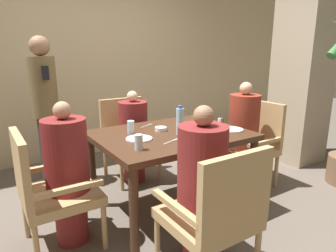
{
  "coord_description": "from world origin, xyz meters",
  "views": [
    {
      "loc": [
        -1.42,
        -2.15,
        1.46
      ],
      "look_at": [
        0.0,
        0.05,
        0.79
      ],
      "focal_mm": 32.0,
      "sensor_mm": 36.0,
      "label": 1
    }
  ],
  "objects_px": {
    "chair_far_side": "(128,136)",
    "glass_tall_mid": "(139,142)",
    "glass_tall_near": "(131,127)",
    "teacup_with_saucer": "(204,130)",
    "diner_in_near_chair": "(202,189)",
    "water_bottle": "(180,121)",
    "chair_left_side": "(48,188)",
    "standing_host": "(46,107)",
    "plate_main_right": "(204,123)",
    "plate_main_left": "(139,139)",
    "bowl_small": "(161,129)",
    "chair_near_corner": "(216,212)",
    "chair_right_side": "(252,141)",
    "diner_in_right_chair": "(243,134)",
    "plate_dessert_center": "(231,130)",
    "diner_in_left_chair": "(68,173)",
    "diner_in_far_chair": "(134,136)"
  },
  "relations": [
    {
      "from": "water_bottle",
      "to": "chair_near_corner",
      "type": "bearing_deg",
      "value": -109.96
    },
    {
      "from": "plate_main_left",
      "to": "glass_tall_near",
      "type": "bearing_deg",
      "value": 84.52
    },
    {
      "from": "diner_in_far_chair",
      "to": "water_bottle",
      "type": "bearing_deg",
      "value": -87.63
    },
    {
      "from": "diner_in_near_chair",
      "to": "water_bottle",
      "type": "height_order",
      "value": "diner_in_near_chair"
    },
    {
      "from": "chair_left_side",
      "to": "chair_near_corner",
      "type": "relative_size",
      "value": 1.0
    },
    {
      "from": "chair_far_side",
      "to": "water_bottle",
      "type": "relative_size",
      "value": 3.57
    },
    {
      "from": "chair_left_side",
      "to": "teacup_with_saucer",
      "type": "bearing_deg",
      "value": -7.61
    },
    {
      "from": "diner_in_far_chair",
      "to": "diner_in_near_chair",
      "type": "distance_m",
      "value": 1.55
    },
    {
      "from": "glass_tall_mid",
      "to": "chair_far_side",
      "type": "bearing_deg",
      "value": 68.59
    },
    {
      "from": "chair_left_side",
      "to": "diner_in_right_chair",
      "type": "bearing_deg",
      "value": 0.0
    },
    {
      "from": "diner_in_far_chair",
      "to": "plate_main_right",
      "type": "bearing_deg",
      "value": -55.85
    },
    {
      "from": "teacup_with_saucer",
      "to": "chair_left_side",
      "type": "bearing_deg",
      "value": 172.39
    },
    {
      "from": "standing_host",
      "to": "plate_main_left",
      "type": "xyz_separation_m",
      "value": [
        0.47,
        -1.28,
        -0.11
      ]
    },
    {
      "from": "diner_in_left_chair",
      "to": "bowl_small",
      "type": "bearing_deg",
      "value": 6.55
    },
    {
      "from": "teacup_with_saucer",
      "to": "water_bottle",
      "type": "bearing_deg",
      "value": 157.02
    },
    {
      "from": "chair_left_side",
      "to": "standing_host",
      "type": "xyz_separation_m",
      "value": [
        0.26,
        1.25,
        0.38
      ]
    },
    {
      "from": "diner_in_far_chair",
      "to": "glass_tall_near",
      "type": "height_order",
      "value": "diner_in_far_chair"
    },
    {
      "from": "plate_main_right",
      "to": "teacup_with_saucer",
      "type": "bearing_deg",
      "value": -128.25
    },
    {
      "from": "plate_main_left",
      "to": "glass_tall_near",
      "type": "distance_m",
      "value": 0.2
    },
    {
      "from": "bowl_small",
      "to": "glass_tall_mid",
      "type": "bearing_deg",
      "value": -138.29
    },
    {
      "from": "glass_tall_near",
      "to": "teacup_with_saucer",
      "type": "bearing_deg",
      "value": -30.65
    },
    {
      "from": "plate_main_left",
      "to": "diner_in_left_chair",
      "type": "bearing_deg",
      "value": 176.86
    },
    {
      "from": "plate_main_left",
      "to": "bowl_small",
      "type": "height_order",
      "value": "bowl_small"
    },
    {
      "from": "teacup_with_saucer",
      "to": "diner_in_right_chair",
      "type": "bearing_deg",
      "value": 14.33
    },
    {
      "from": "diner_in_right_chair",
      "to": "teacup_with_saucer",
      "type": "distance_m",
      "value": 0.73
    },
    {
      "from": "chair_right_side",
      "to": "diner_in_near_chair",
      "type": "xyz_separation_m",
      "value": [
        -1.33,
        -0.76,
        0.09
      ]
    },
    {
      "from": "chair_left_side",
      "to": "plate_main_left",
      "type": "distance_m",
      "value": 0.78
    },
    {
      "from": "plate_dessert_center",
      "to": "chair_near_corner",
      "type": "bearing_deg",
      "value": -138.76
    },
    {
      "from": "teacup_with_saucer",
      "to": "bowl_small",
      "type": "xyz_separation_m",
      "value": [
        -0.28,
        0.28,
        -0.01
      ]
    },
    {
      "from": "teacup_with_saucer",
      "to": "glass_tall_mid",
      "type": "relative_size",
      "value": 1.05
    },
    {
      "from": "bowl_small",
      "to": "water_bottle",
      "type": "height_order",
      "value": "water_bottle"
    },
    {
      "from": "diner_in_near_chair",
      "to": "water_bottle",
      "type": "relative_size",
      "value": 4.44
    },
    {
      "from": "chair_left_side",
      "to": "chair_right_side",
      "type": "xyz_separation_m",
      "value": [
        2.14,
        0.0,
        0.0
      ]
    },
    {
      "from": "diner_in_far_chair",
      "to": "glass_tall_mid",
      "type": "bearing_deg",
      "value": -114.1
    },
    {
      "from": "plate_main_right",
      "to": "teacup_with_saucer",
      "type": "height_order",
      "value": "teacup_with_saucer"
    },
    {
      "from": "chair_right_side",
      "to": "glass_tall_near",
      "type": "distance_m",
      "value": 1.43
    },
    {
      "from": "chair_far_side",
      "to": "chair_near_corner",
      "type": "distance_m",
      "value": 1.84
    },
    {
      "from": "diner_in_near_chair",
      "to": "water_bottle",
      "type": "bearing_deg",
      "value": 66.17
    },
    {
      "from": "glass_tall_mid",
      "to": "glass_tall_near",
      "type": "bearing_deg",
      "value": 71.33
    },
    {
      "from": "glass_tall_mid",
      "to": "chair_right_side",
      "type": "bearing_deg",
      "value": 10.06
    },
    {
      "from": "teacup_with_saucer",
      "to": "glass_tall_mid",
      "type": "distance_m",
      "value": 0.71
    },
    {
      "from": "water_bottle",
      "to": "glass_tall_near",
      "type": "distance_m",
      "value": 0.43
    },
    {
      "from": "chair_near_corner",
      "to": "standing_host",
      "type": "bearing_deg",
      "value": 104.12
    },
    {
      "from": "diner_in_left_chair",
      "to": "plate_main_right",
      "type": "xyz_separation_m",
      "value": [
        1.38,
        0.1,
        0.18
      ]
    },
    {
      "from": "glass_tall_mid",
      "to": "diner_in_right_chair",
      "type": "bearing_deg",
      "value": 11.09
    },
    {
      "from": "chair_far_side",
      "to": "glass_tall_mid",
      "type": "height_order",
      "value": "chair_far_side"
    },
    {
      "from": "bowl_small",
      "to": "glass_tall_near",
      "type": "distance_m",
      "value": 0.28
    },
    {
      "from": "plate_main_left",
      "to": "glass_tall_mid",
      "type": "relative_size",
      "value": 1.85
    },
    {
      "from": "water_bottle",
      "to": "plate_main_right",
      "type": "bearing_deg",
      "value": 23.85
    },
    {
      "from": "glass_tall_mid",
      "to": "plate_main_right",
      "type": "bearing_deg",
      "value": 21.89
    }
  ]
}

